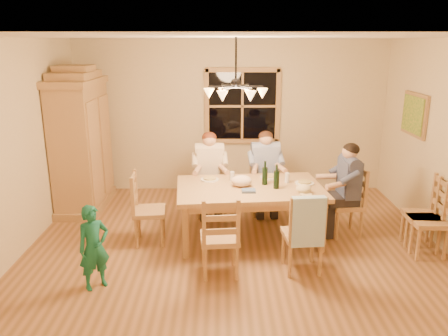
{
  "coord_description": "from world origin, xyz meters",
  "views": [
    {
      "loc": [
        -0.17,
        -5.27,
        2.64
      ],
      "look_at": [
        -0.14,
        0.1,
        1.09
      ],
      "focal_mm": 35.0,
      "sensor_mm": 36.0,
      "label": 1
    }
  ],
  "objects_px": {
    "chandelier": "(236,91)",
    "chair_spare_back": "(421,227)",
    "chair_spare_front": "(426,232)",
    "child": "(94,247)",
    "wine_bottle_a": "(265,173)",
    "dining_table": "(250,193)",
    "chair_near_right": "(302,246)",
    "armoire": "(82,144)",
    "chair_end_left": "(150,222)",
    "chair_near_left": "(220,250)",
    "adult_woman": "(210,164)",
    "wine_bottle_b": "(277,177)",
    "adult_plaid_man": "(265,162)",
    "chair_far_left": "(210,196)",
    "chair_far_right": "(264,195)",
    "chair_end_right": "(345,214)"
  },
  "relations": [
    {
      "from": "chandelier",
      "to": "chair_spare_back",
      "type": "height_order",
      "value": "chandelier"
    },
    {
      "from": "chair_spare_front",
      "to": "child",
      "type": "bearing_deg",
      "value": 101.21
    },
    {
      "from": "wine_bottle_a",
      "to": "chair_spare_front",
      "type": "relative_size",
      "value": 0.33
    },
    {
      "from": "dining_table",
      "to": "chair_spare_front",
      "type": "bearing_deg",
      "value": -12.11
    },
    {
      "from": "chair_spare_front",
      "to": "chair_near_right",
      "type": "bearing_deg",
      "value": 103.84
    },
    {
      "from": "armoire",
      "to": "chair_near_right",
      "type": "bearing_deg",
      "value": -33.81
    },
    {
      "from": "wine_bottle_a",
      "to": "chair_spare_front",
      "type": "height_order",
      "value": "wine_bottle_a"
    },
    {
      "from": "chair_spare_back",
      "to": "chair_end_left",
      "type": "bearing_deg",
      "value": 91.08
    },
    {
      "from": "chair_near_left",
      "to": "chair_near_right",
      "type": "distance_m",
      "value": 0.98
    },
    {
      "from": "adult_woman",
      "to": "child",
      "type": "xyz_separation_m",
      "value": [
        -1.21,
        -2.13,
        -0.36
      ]
    },
    {
      "from": "chair_near_left",
      "to": "chair_spare_back",
      "type": "bearing_deg",
      "value": 8.79
    },
    {
      "from": "chair_near_right",
      "to": "wine_bottle_b",
      "type": "xyz_separation_m",
      "value": [
        -0.22,
        0.8,
        0.62
      ]
    },
    {
      "from": "child",
      "to": "adult_plaid_man",
      "type": "bearing_deg",
      "value": 9.0
    },
    {
      "from": "adult_woman",
      "to": "chair_spare_back",
      "type": "xyz_separation_m",
      "value": [
        2.81,
        -1.19,
        -0.54
      ]
    },
    {
      "from": "armoire",
      "to": "adult_plaid_man",
      "type": "bearing_deg",
      "value": -6.05
    },
    {
      "from": "adult_plaid_man",
      "to": "wine_bottle_b",
      "type": "relative_size",
      "value": 2.65
    },
    {
      "from": "chair_far_left",
      "to": "adult_woman",
      "type": "relative_size",
      "value": 1.13
    },
    {
      "from": "chair_far_right",
      "to": "dining_table",
      "type": "bearing_deg",
      "value": 67.62
    },
    {
      "from": "dining_table",
      "to": "wine_bottle_a",
      "type": "xyz_separation_m",
      "value": [
        0.21,
        0.1,
        0.26
      ]
    },
    {
      "from": "chair_near_right",
      "to": "chair_end_right",
      "type": "distance_m",
      "value": 1.27
    },
    {
      "from": "adult_woman",
      "to": "chair_spare_back",
      "type": "relative_size",
      "value": 0.88
    },
    {
      "from": "chair_near_left",
      "to": "armoire",
      "type": "bearing_deg",
      "value": 129.97
    },
    {
      "from": "adult_woman",
      "to": "chair_near_right",
      "type": "bearing_deg",
      "value": 117.9
    },
    {
      "from": "chair_near_left",
      "to": "child",
      "type": "height_order",
      "value": "chair_near_left"
    },
    {
      "from": "chair_far_left",
      "to": "chair_spare_front",
      "type": "xyz_separation_m",
      "value": [
        2.81,
        -1.36,
        0.0
      ]
    },
    {
      "from": "wine_bottle_a",
      "to": "wine_bottle_b",
      "type": "distance_m",
      "value": 0.22
    },
    {
      "from": "chair_far_right",
      "to": "wine_bottle_a",
      "type": "xyz_separation_m",
      "value": [
        -0.09,
        -0.86,
        0.62
      ]
    },
    {
      "from": "child",
      "to": "chair_near_right",
      "type": "bearing_deg",
      "value": -28.69
    },
    {
      "from": "chair_end_right",
      "to": "adult_plaid_man",
      "type": "relative_size",
      "value": 1.13
    },
    {
      "from": "chandelier",
      "to": "adult_woman",
      "type": "relative_size",
      "value": 0.88
    },
    {
      "from": "chandelier",
      "to": "chair_near_left",
      "type": "relative_size",
      "value": 0.78
    },
    {
      "from": "chair_end_right",
      "to": "adult_plaid_man",
      "type": "xyz_separation_m",
      "value": [
        -1.06,
        0.84,
        0.54
      ]
    },
    {
      "from": "chair_spare_front",
      "to": "dining_table",
      "type": "bearing_deg",
      "value": 78.28
    },
    {
      "from": "dining_table",
      "to": "chair_end_left",
      "type": "bearing_deg",
      "value": -175.01
    },
    {
      "from": "chair_end_right",
      "to": "adult_woman",
      "type": "distance_m",
      "value": 2.14
    },
    {
      "from": "chandelier",
      "to": "chair_end_right",
      "type": "height_order",
      "value": "chandelier"
    },
    {
      "from": "chair_far_left",
      "to": "chair_end_left",
      "type": "relative_size",
      "value": 1.0
    },
    {
      "from": "dining_table",
      "to": "chair_spare_front",
      "type": "relative_size",
      "value": 2.08
    },
    {
      "from": "dining_table",
      "to": "chair_spare_front",
      "type": "height_order",
      "value": "chair_spare_front"
    },
    {
      "from": "adult_woman",
      "to": "adult_plaid_man",
      "type": "xyz_separation_m",
      "value": [
        0.87,
        0.08,
        0.0
      ]
    },
    {
      "from": "chair_far_right",
      "to": "chair_spare_back",
      "type": "distance_m",
      "value": 2.32
    },
    {
      "from": "child",
      "to": "chair_spare_front",
      "type": "distance_m",
      "value": 4.1
    },
    {
      "from": "chair_far_left",
      "to": "adult_plaid_man",
      "type": "xyz_separation_m",
      "value": [
        0.87,
        0.08,
        0.54
      ]
    },
    {
      "from": "chandelier",
      "to": "armoire",
      "type": "distance_m",
      "value": 3.08
    },
    {
      "from": "dining_table",
      "to": "chair_near_right",
      "type": "relative_size",
      "value": 2.08
    },
    {
      "from": "chair_end_left",
      "to": "chair_spare_back",
      "type": "height_order",
      "value": "same"
    },
    {
      "from": "wine_bottle_b",
      "to": "dining_table",
      "type": "bearing_deg",
      "value": 167.55
    },
    {
      "from": "armoire",
      "to": "adult_plaid_man",
      "type": "distance_m",
      "value": 2.96
    },
    {
      "from": "chair_far_right",
      "to": "chair_spare_front",
      "type": "distance_m",
      "value": 2.41
    },
    {
      "from": "armoire",
      "to": "chair_spare_back",
      "type": "distance_m",
      "value": 5.18
    }
  ]
}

